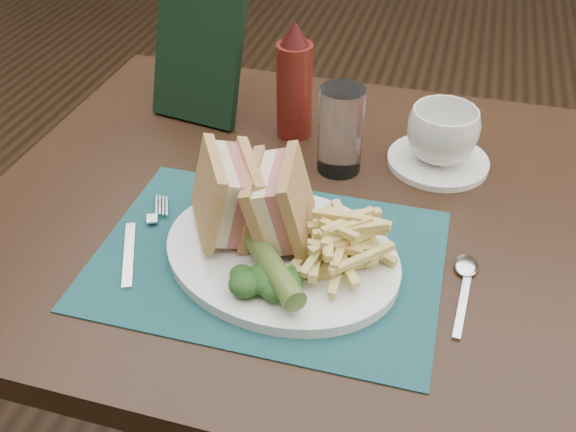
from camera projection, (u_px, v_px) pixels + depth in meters
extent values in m
plane|color=black|center=(349.00, 316.00, 1.73)|extent=(7.00, 7.00, 0.00)
cube|color=#17454A|center=(268.00, 258.00, 0.79)|extent=(0.43, 0.31, 0.00)
cylinder|color=#466225|center=(274.00, 269.00, 0.72)|extent=(0.10, 0.11, 0.03)
cylinder|color=white|center=(438.00, 161.00, 0.96)|extent=(0.19, 0.19, 0.01)
imported|color=white|center=(442.00, 135.00, 0.93)|extent=(0.15, 0.15, 0.08)
cylinder|color=white|center=(341.00, 130.00, 0.91)|extent=(0.07, 0.07, 0.13)
cube|color=black|center=(199.00, 45.00, 1.01)|extent=(0.16, 0.11, 0.24)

